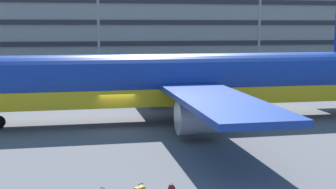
{
  "coord_description": "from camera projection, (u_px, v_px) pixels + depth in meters",
  "views": [
    {
      "loc": [
        -2.58,
        -33.23,
        7.19
      ],
      "look_at": [
        2.85,
        -4.77,
        3.0
      ],
      "focal_mm": 49.96,
      "sensor_mm": 36.0,
      "label": 1
    }
  ],
  "objects": [
    {
      "name": "airliner",
      "position": [
        176.0,
        82.0,
        35.52
      ],
      "size": [
        39.51,
        31.76,
        11.12
      ],
      "color": "navy",
      "rests_on": "ground_plane"
    },
    {
      "name": "terminal_structure",
      "position": [
        94.0,
        32.0,
        78.78
      ],
      "size": [
        169.51,
        19.58,
        12.64
      ],
      "color": "gray",
      "rests_on": "ground_plane"
    },
    {
      "name": "ground_plane",
      "position": [
        117.0,
        127.0,
        33.81
      ],
      "size": [
        600.0,
        600.0,
        0.0
      ],
      "primitive_type": "plane",
      "color": "#5B5B60"
    }
  ]
}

